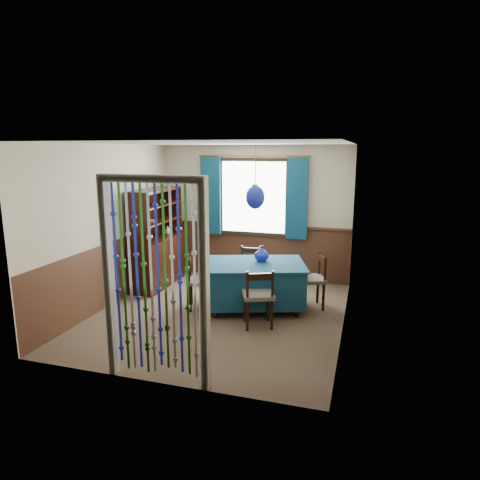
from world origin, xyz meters
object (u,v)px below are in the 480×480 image
(dining_table, at_px, (255,282))
(bowl_shelf, at_px, (152,221))
(sideboard, at_px, (157,252))
(pendant_lamp, at_px, (255,197))
(chair_left, at_px, (199,281))
(vase_table, at_px, (262,254))
(chair_right, at_px, (313,279))
(chair_near, at_px, (258,296))
(chair_far, at_px, (249,269))
(vase_sideboard, at_px, (168,230))

(dining_table, height_order, bowl_shelf, bowl_shelf)
(dining_table, xyz_separation_m, sideboard, (-1.99, 0.64, 0.18))
(dining_table, bearing_deg, pendant_lamp, 162.04)
(chair_left, height_order, vase_table, vase_table)
(chair_right, xyz_separation_m, pendant_lamp, (-0.85, -0.32, 1.28))
(chair_right, height_order, pendant_lamp, pendant_lamp)
(vase_table, bearing_deg, pendant_lamp, -113.45)
(chair_near, bearing_deg, dining_table, 87.01)
(chair_far, xyz_separation_m, vase_table, (0.33, -0.48, 0.40))
(chair_far, height_order, pendant_lamp, pendant_lamp)
(chair_far, bearing_deg, bowl_shelf, 4.20)
(sideboard, height_order, bowl_shelf, sideboard)
(chair_far, distance_m, pendant_lamp, 1.47)
(chair_left, bearing_deg, dining_table, 85.48)
(chair_near, bearing_deg, chair_far, 88.50)
(dining_table, relative_size, chair_left, 2.15)
(chair_far, relative_size, pendant_lamp, 0.85)
(chair_left, distance_m, vase_table, 1.06)
(dining_table, xyz_separation_m, chair_left, (-0.83, -0.23, 0.01))
(dining_table, relative_size, vase_sideboard, 10.12)
(chair_left, relative_size, vase_sideboard, 4.70)
(sideboard, relative_size, pendant_lamp, 1.84)
(sideboard, height_order, vase_table, sideboard)
(chair_far, relative_size, chair_left, 0.98)
(chair_far, xyz_separation_m, bowl_shelf, (-1.67, -0.25, 0.79))
(dining_table, relative_size, bowl_shelf, 8.52)
(chair_left, bearing_deg, chair_far, 126.78)
(chair_near, distance_m, vase_sideboard, 2.76)
(chair_right, bearing_deg, vase_table, 80.17)
(chair_near, bearing_deg, sideboard, 127.47)
(chair_right, height_order, bowl_shelf, bowl_shelf)
(vase_table, height_order, vase_sideboard, vase_sideboard)
(chair_left, bearing_deg, vase_sideboard, -157.92)
(dining_table, height_order, vase_sideboard, vase_sideboard)
(dining_table, relative_size, vase_table, 8.05)
(bowl_shelf, bearing_deg, sideboard, 103.79)
(pendant_lamp, relative_size, vase_table, 4.34)
(chair_left, distance_m, sideboard, 1.46)
(chair_far, distance_m, chair_right, 1.16)
(vase_table, relative_size, vase_sideboard, 1.26)
(dining_table, height_order, sideboard, sideboard)
(vase_sideboard, bearing_deg, chair_right, -13.46)
(sideboard, bearing_deg, bowl_shelf, -76.96)
(vase_table, bearing_deg, chair_right, 11.65)
(chair_far, bearing_deg, chair_near, 106.49)
(chair_left, relative_size, pendant_lamp, 0.86)
(sideboard, xyz_separation_m, vase_sideboard, (0.06, 0.35, 0.35))
(chair_far, bearing_deg, dining_table, 108.00)
(dining_table, bearing_deg, vase_table, 48.59)
(vase_sideboard, bearing_deg, dining_table, -27.03)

